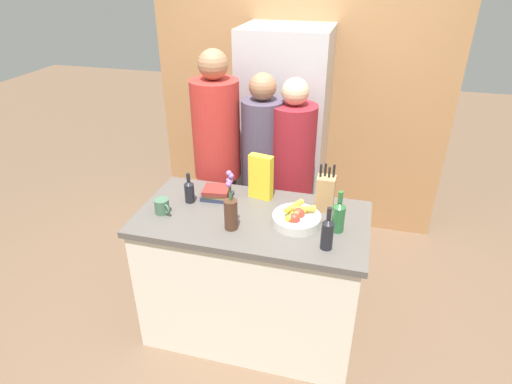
{
  "coord_description": "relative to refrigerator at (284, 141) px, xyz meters",
  "views": [
    {
      "loc": [
        0.59,
        -2.15,
        2.32
      ],
      "look_at": [
        0.0,
        0.09,
        1.05
      ],
      "focal_mm": 30.0,
      "sensor_mm": 36.0,
      "label": 1
    }
  ],
  "objects": [
    {
      "name": "person_at_sink",
      "position": [
        -0.38,
        -0.62,
        0.08
      ],
      "size": [
        0.35,
        0.35,
        1.8
      ],
      "rotation": [
        0.0,
        0.0,
        0.3
      ],
      "color": "#383842",
      "rests_on": "ground_plane"
    },
    {
      "name": "refrigerator",
      "position": [
        0.0,
        0.0,
        0.0
      ],
      "size": [
        0.7,
        0.63,
        1.87
      ],
      "color": "#B7B7BC",
      "rests_on": "ground_plane"
    },
    {
      "name": "book_stack",
      "position": [
        -0.22,
        -1.09,
        0.03
      ],
      "size": [
        0.2,
        0.17,
        0.08
      ],
      "color": "#2D334C",
      "rests_on": "kitchen_island"
    },
    {
      "name": "person_in_blue",
      "position": [
        -0.05,
        -0.56,
        -0.0
      ],
      "size": [
        0.3,
        0.3,
        1.64
      ],
      "rotation": [
        0.0,
        0.0,
        0.09
      ],
      "color": "#383842",
      "rests_on": "ground_plane"
    },
    {
      "name": "ground_plane",
      "position": [
        0.06,
        -1.25,
        -0.94
      ],
      "size": [
        14.0,
        14.0,
        0.0
      ],
      "primitive_type": "plane",
      "color": "brown"
    },
    {
      "name": "person_in_red_tee",
      "position": [
        0.18,
        -0.56,
        -0.02
      ],
      "size": [
        0.33,
        0.33,
        1.62
      ],
      "rotation": [
        0.0,
        0.0,
        -0.24
      ],
      "color": "#383842",
      "rests_on": "ground_plane"
    },
    {
      "name": "back_wall_wood",
      "position": [
        0.06,
        0.36,
        0.36
      ],
      "size": [
        2.62,
        0.12,
        2.6
      ],
      "color": "#AD7A4C",
      "rests_on": "ground_plane"
    },
    {
      "name": "cereal_box",
      "position": [
        0.05,
        -1.0,
        0.15
      ],
      "size": [
        0.16,
        0.09,
        0.3
      ],
      "color": "yellow",
      "rests_on": "kitchen_island"
    },
    {
      "name": "coffee_mug",
      "position": [
        -0.49,
        -1.35,
        0.04
      ],
      "size": [
        0.12,
        0.09,
        0.09
      ],
      "color": "#42664C",
      "rests_on": "kitchen_island"
    },
    {
      "name": "kitchen_island",
      "position": [
        0.06,
        -1.25,
        -0.47
      ],
      "size": [
        1.42,
        0.74,
        0.93
      ],
      "color": "silver",
      "rests_on": "ground_plane"
    },
    {
      "name": "flower_vase",
      "position": [
        -0.02,
        -1.4,
        0.13
      ],
      "size": [
        0.08,
        0.08,
        0.37
      ],
      "color": "#4C2D1E",
      "rests_on": "kitchen_island"
    },
    {
      "name": "bottle_wine",
      "position": [
        0.58,
        -1.27,
        0.1
      ],
      "size": [
        0.07,
        0.07,
        0.26
      ],
      "color": "#286633",
      "rests_on": "kitchen_island"
    },
    {
      "name": "fruit_bowl",
      "position": [
        0.34,
        -1.26,
        0.04
      ],
      "size": [
        0.29,
        0.29,
        0.12
      ],
      "color": "silver",
      "rests_on": "kitchen_island"
    },
    {
      "name": "bottle_oil",
      "position": [
        -0.38,
        -1.18,
        0.08
      ],
      "size": [
        0.06,
        0.06,
        0.2
      ],
      "color": "black",
      "rests_on": "kitchen_island"
    },
    {
      "name": "knife_block",
      "position": [
        0.47,
        -1.05,
        0.11
      ],
      "size": [
        0.11,
        0.09,
        0.31
      ],
      "color": "tan",
      "rests_on": "kitchen_island"
    },
    {
      "name": "bottle_vinegar",
      "position": [
        0.54,
        -1.46,
        0.1
      ],
      "size": [
        0.07,
        0.07,
        0.25
      ],
      "color": "black",
      "rests_on": "kitchen_island"
    }
  ]
}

